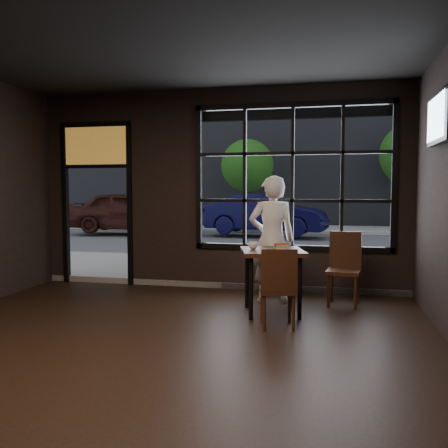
% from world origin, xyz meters
% --- Properties ---
extents(floor, '(6.00, 7.00, 0.02)m').
position_xyz_m(floor, '(0.00, 0.00, -0.01)').
color(floor, black).
rests_on(floor, ground).
extents(ceiling, '(6.00, 7.00, 0.02)m').
position_xyz_m(ceiling, '(0.00, 0.00, 3.21)').
color(ceiling, black).
rests_on(ceiling, ground).
extents(window_frame, '(3.06, 0.12, 2.28)m').
position_xyz_m(window_frame, '(1.20, 3.50, 1.80)').
color(window_frame, black).
rests_on(window_frame, ground).
extents(stained_transom, '(1.20, 0.06, 0.70)m').
position_xyz_m(stained_transom, '(-2.10, 3.50, 2.35)').
color(stained_transom, orange).
rests_on(stained_transom, ground).
extents(street_asphalt, '(60.00, 41.00, 0.04)m').
position_xyz_m(street_asphalt, '(0.00, 24.00, -0.02)').
color(street_asphalt, '#545456').
rests_on(street_asphalt, ground).
extents(building_across, '(28.00, 12.00, 15.00)m').
position_xyz_m(building_across, '(0.00, 23.00, 7.50)').
color(building_across, '#5B5956').
rests_on(building_across, ground).
extents(cafe_table, '(0.94, 0.94, 0.84)m').
position_xyz_m(cafe_table, '(1.05, 2.13, 0.42)').
color(cafe_table, '#311B10').
rests_on(cafe_table, floor).
extents(chair_near, '(0.49, 0.49, 0.94)m').
position_xyz_m(chair_near, '(1.19, 1.53, 0.47)').
color(chair_near, '#311B10').
rests_on(chair_near, floor).
extents(chair_window, '(0.50, 0.50, 1.02)m').
position_xyz_m(chair_window, '(1.97, 2.76, 0.51)').
color(chair_window, '#311B10').
rests_on(chair_window, floor).
extents(man, '(0.74, 0.58, 1.80)m').
position_xyz_m(man, '(0.98, 2.75, 0.90)').
color(man, silver).
rests_on(man, floor).
extents(hotdog, '(0.21, 0.16, 0.06)m').
position_xyz_m(hotdog, '(1.16, 2.28, 0.86)').
color(hotdog, tan).
rests_on(hotdog, cafe_table).
extents(cup, '(0.13, 0.13, 0.10)m').
position_xyz_m(cup, '(0.81, 2.10, 0.88)').
color(cup, silver).
rests_on(cup, cafe_table).
extents(tv, '(0.11, 0.96, 0.56)m').
position_xyz_m(tv, '(2.93, 1.70, 2.39)').
color(tv, black).
rests_on(tv, wall_right).
extents(navy_car, '(4.25, 1.89, 1.36)m').
position_xyz_m(navy_car, '(-0.32, 12.01, 0.78)').
color(navy_car, black).
rests_on(navy_car, street_asphalt).
extents(maroon_car, '(4.37, 2.08, 1.44)m').
position_xyz_m(maroon_car, '(-5.19, 11.79, 0.82)').
color(maroon_car, black).
rests_on(maroon_car, street_asphalt).
extents(tree_left, '(2.14, 2.14, 3.66)m').
position_xyz_m(tree_left, '(-1.50, 15.26, 2.58)').
color(tree_left, '#332114').
rests_on(tree_left, street_asphalt).
extents(tree_right, '(2.43, 2.43, 4.15)m').
position_xyz_m(tree_right, '(4.85, 15.45, 2.92)').
color(tree_right, '#332114').
rests_on(tree_right, street_asphalt).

